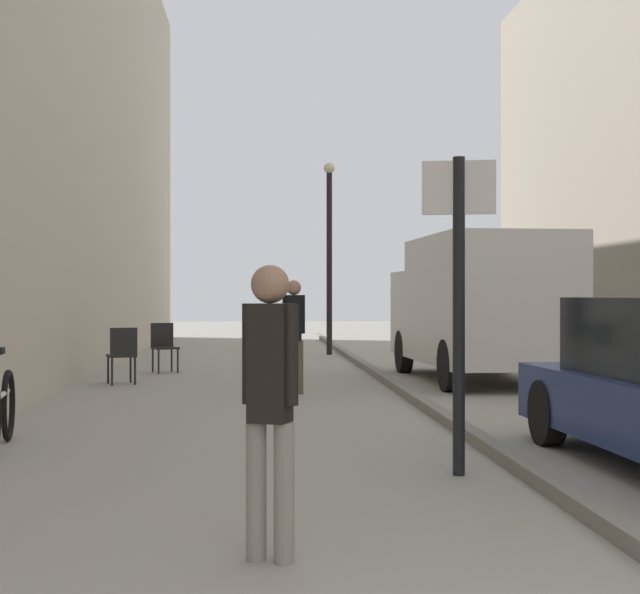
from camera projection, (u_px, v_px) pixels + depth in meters
ground_plane at (297, 397)px, 13.76m from camera, size 80.00×80.00×0.00m
kerb_strip at (406, 392)px, 13.87m from camera, size 0.16×40.00×0.12m
pedestrian_main_foreground at (294, 328)px, 14.17m from camera, size 0.34×0.22×1.69m
pedestrian_mid_block at (270, 390)px, 5.25m from camera, size 0.31×0.24×1.64m
delivery_van at (479, 305)px, 16.35m from camera, size 2.29×5.25×2.45m
street_sign_post at (459, 286)px, 7.77m from camera, size 0.59×0.16×2.60m
lamp_post at (329, 245)px, 23.55m from camera, size 0.28×0.28×4.76m
bicycle_leaning at (1, 409)px, 9.08m from camera, size 0.28×1.76×0.98m
cafe_chair_near_window at (122, 351)px, 15.67m from camera, size 0.56×0.56×0.94m
cafe_chair_by_doorway at (164, 344)px, 18.15m from camera, size 0.58×0.58×0.94m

